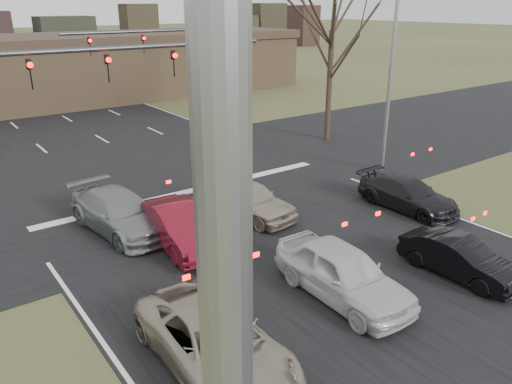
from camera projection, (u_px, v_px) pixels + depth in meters
ground at (455, 346)px, 12.04m from camera, size 360.00×360.00×0.00m
road_cross at (170, 179)px, 23.35m from camera, size 200.00×14.00×0.02m
building at (62, 69)px, 40.87m from camera, size 42.40×10.40×5.30m
mast_arm_near at (51, 86)px, 17.16m from camera, size 12.12×0.24×8.00m
mast_arm_far at (196, 49)px, 31.02m from camera, size 11.12×0.24×8.00m
streetlight_right_near at (390, 54)px, 22.45m from camera, size 2.34×0.25×10.00m
streetlight_right_far at (206, 35)px, 35.56m from camera, size 2.34×0.25×10.00m
tree_right_far at (214, 12)px, 44.24m from camera, size 5.40×5.40×9.00m
car_silver_suv at (215, 341)px, 11.13m from camera, size 2.37×4.89×1.34m
car_white_sedan at (343, 273)px, 13.79m from camera, size 1.93×4.51×1.52m
car_black_hatch at (459, 258)px, 14.93m from camera, size 1.39×3.65×1.19m
car_charcoal_sedan at (408, 194)px, 19.82m from camera, size 1.83×4.29×1.23m
car_grey_ahead at (120, 212)px, 17.89m from camera, size 2.61×5.14×1.43m
car_red_ahead at (179, 226)px, 16.77m from camera, size 1.91×4.48×1.44m
car_silver_ahead at (249, 199)px, 19.11m from camera, size 2.21×4.32×1.41m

